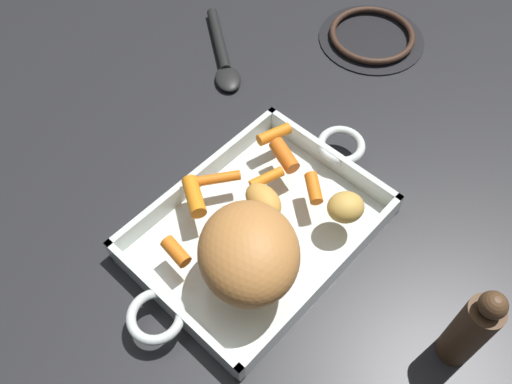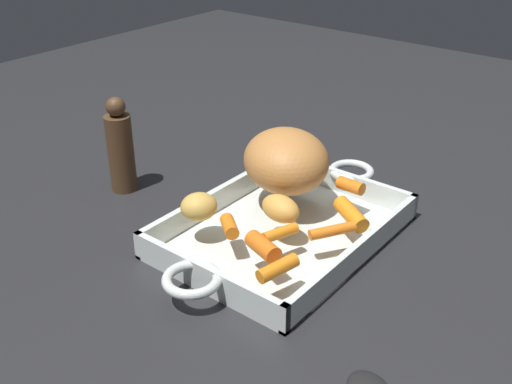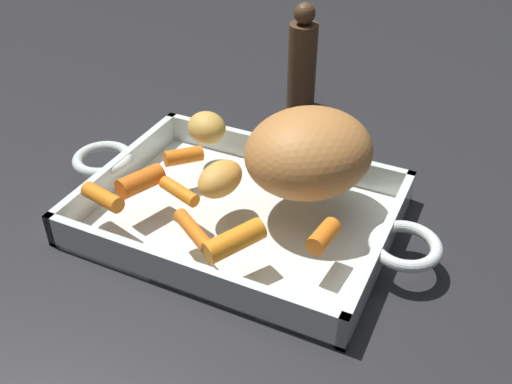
{
  "view_description": "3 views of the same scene",
  "coord_description": "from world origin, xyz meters",
  "px_view_note": "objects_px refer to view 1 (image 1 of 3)",
  "views": [
    {
      "loc": [
        0.28,
        0.26,
        0.66
      ],
      "look_at": [
        -0.01,
        -0.01,
        0.08
      ],
      "focal_mm": 38.07,
      "sensor_mm": 36.0,
      "label": 1
    },
    {
      "loc": [
        -0.58,
        -0.42,
        0.46
      ],
      "look_at": [
        -0.03,
        0.03,
        0.07
      ],
      "focal_mm": 42.48,
      "sensor_mm": 36.0,
      "label": 2
    },
    {
      "loc": [
        0.23,
        -0.45,
        0.41
      ],
      "look_at": [
        0.02,
        -0.01,
        0.05
      ],
      "focal_mm": 41.16,
      "sensor_mm": 36.0,
      "label": 3
    }
  ],
  "objects_px": {
    "baby_carrot_southwest": "(267,178)",
    "potato_whole": "(346,207)",
    "pork_roast": "(249,252)",
    "serving_spoon": "(222,55)",
    "baby_carrot_center_right": "(314,188)",
    "baby_carrot_southeast": "(284,156)",
    "baby_carrot_long": "(218,178)",
    "pepper_mill": "(471,329)",
    "roasting_dish": "(258,229)",
    "baby_carrot_short": "(176,252)",
    "potato_corner": "(263,201)",
    "stove_burner_rear": "(372,36)",
    "baby_carrot_center_left": "(274,134)",
    "baby_carrot_northeast": "(194,196)"
  },
  "relations": [
    {
      "from": "baby_carrot_short",
      "to": "serving_spoon",
      "type": "relative_size",
      "value": 0.22
    },
    {
      "from": "roasting_dish",
      "to": "baby_carrot_center_right",
      "type": "bearing_deg",
      "value": 162.99
    },
    {
      "from": "baby_carrot_short",
      "to": "potato_whole",
      "type": "distance_m",
      "value": 0.23
    },
    {
      "from": "potato_whole",
      "to": "pepper_mill",
      "type": "relative_size",
      "value": 0.32
    },
    {
      "from": "baby_carrot_southwest",
      "to": "potato_corner",
      "type": "bearing_deg",
      "value": 36.47
    },
    {
      "from": "baby_carrot_southeast",
      "to": "serving_spoon",
      "type": "relative_size",
      "value": 0.27
    },
    {
      "from": "roasting_dish",
      "to": "baby_carrot_center_right",
      "type": "relative_size",
      "value": 9.91
    },
    {
      "from": "baby_carrot_southwest",
      "to": "pepper_mill",
      "type": "relative_size",
      "value": 0.32
    },
    {
      "from": "pork_roast",
      "to": "stove_burner_rear",
      "type": "xyz_separation_m",
      "value": [
        -0.5,
        -0.17,
        -0.08
      ]
    },
    {
      "from": "baby_carrot_center_left",
      "to": "potato_corner",
      "type": "distance_m",
      "value": 0.12
    },
    {
      "from": "baby_carrot_center_left",
      "to": "pepper_mill",
      "type": "xyz_separation_m",
      "value": [
        0.08,
        0.36,
        0.02
      ]
    },
    {
      "from": "baby_carrot_southeast",
      "to": "pepper_mill",
      "type": "distance_m",
      "value": 0.33
    },
    {
      "from": "pork_roast",
      "to": "baby_carrot_southwest",
      "type": "xyz_separation_m",
      "value": [
        -0.12,
        -0.08,
        -0.04
      ]
    },
    {
      "from": "baby_carrot_center_left",
      "to": "serving_spoon",
      "type": "height_order",
      "value": "baby_carrot_center_left"
    },
    {
      "from": "baby_carrot_center_left",
      "to": "baby_carrot_northeast",
      "type": "relative_size",
      "value": 0.87
    },
    {
      "from": "baby_carrot_long",
      "to": "serving_spoon",
      "type": "distance_m",
      "value": 0.29
    },
    {
      "from": "baby_carrot_center_left",
      "to": "potato_corner",
      "type": "relative_size",
      "value": 0.89
    },
    {
      "from": "pork_roast",
      "to": "baby_carrot_center_right",
      "type": "distance_m",
      "value": 0.15
    },
    {
      "from": "baby_carrot_southeast",
      "to": "baby_carrot_long",
      "type": "xyz_separation_m",
      "value": [
        0.09,
        -0.04,
        -0.0
      ]
    },
    {
      "from": "baby_carrot_long",
      "to": "stove_burner_rear",
      "type": "xyz_separation_m",
      "value": [
        -0.43,
        -0.04,
        -0.04
      ]
    },
    {
      "from": "potato_corner",
      "to": "serving_spoon",
      "type": "bearing_deg",
      "value": -125.55
    },
    {
      "from": "baby_carrot_center_left",
      "to": "pepper_mill",
      "type": "bearing_deg",
      "value": 78.01
    },
    {
      "from": "pork_roast",
      "to": "baby_carrot_southwest",
      "type": "height_order",
      "value": "pork_roast"
    },
    {
      "from": "baby_carrot_short",
      "to": "baby_carrot_northeast",
      "type": "xyz_separation_m",
      "value": [
        -0.07,
        -0.04,
        0.0
      ]
    },
    {
      "from": "baby_carrot_center_left",
      "to": "pork_roast",
      "type": "bearing_deg",
      "value": 33.62
    },
    {
      "from": "baby_carrot_southwest",
      "to": "pepper_mill",
      "type": "xyz_separation_m",
      "value": [
        0.01,
        0.32,
        0.02
      ]
    },
    {
      "from": "potato_whole",
      "to": "pork_roast",
      "type": "bearing_deg",
      "value": -14.58
    },
    {
      "from": "stove_burner_rear",
      "to": "baby_carrot_short",
      "type": "bearing_deg",
      "value": 8.94
    },
    {
      "from": "roasting_dish",
      "to": "serving_spoon",
      "type": "relative_size",
      "value": 2.32
    },
    {
      "from": "pork_roast",
      "to": "baby_carrot_northeast",
      "type": "xyz_separation_m",
      "value": [
        -0.02,
        -0.12,
        -0.03
      ]
    },
    {
      "from": "potato_corner",
      "to": "stove_burner_rear",
      "type": "bearing_deg",
      "value": -164.27
    },
    {
      "from": "baby_carrot_long",
      "to": "potato_whole",
      "type": "height_order",
      "value": "potato_whole"
    },
    {
      "from": "baby_carrot_center_right",
      "to": "serving_spoon",
      "type": "xyz_separation_m",
      "value": [
        -0.13,
        -0.31,
        -0.04
      ]
    },
    {
      "from": "baby_carrot_southeast",
      "to": "baby_carrot_center_right",
      "type": "distance_m",
      "value": 0.07
    },
    {
      "from": "roasting_dish",
      "to": "baby_carrot_long",
      "type": "height_order",
      "value": "baby_carrot_long"
    },
    {
      "from": "baby_carrot_southeast",
      "to": "pepper_mill",
      "type": "xyz_separation_m",
      "value": [
        0.06,
        0.32,
        0.02
      ]
    },
    {
      "from": "baby_carrot_short",
      "to": "serving_spoon",
      "type": "bearing_deg",
      "value": -142.99
    },
    {
      "from": "baby_carrot_center_right",
      "to": "pepper_mill",
      "type": "relative_size",
      "value": 0.28
    },
    {
      "from": "baby_carrot_southwest",
      "to": "serving_spoon",
      "type": "distance_m",
      "value": 0.3
    },
    {
      "from": "baby_carrot_southwest",
      "to": "potato_whole",
      "type": "distance_m",
      "value": 0.12
    },
    {
      "from": "baby_carrot_center_right",
      "to": "baby_carrot_northeast",
      "type": "bearing_deg",
      "value": -41.85
    },
    {
      "from": "baby_carrot_center_right",
      "to": "potato_whole",
      "type": "xyz_separation_m",
      "value": [
        0.0,
        0.05,
        0.01
      ]
    },
    {
      "from": "roasting_dish",
      "to": "potato_whole",
      "type": "distance_m",
      "value": 0.12
    },
    {
      "from": "pepper_mill",
      "to": "baby_carrot_center_right",
      "type": "bearing_deg",
      "value": -99.22
    },
    {
      "from": "potato_corner",
      "to": "serving_spoon",
      "type": "relative_size",
      "value": 0.31
    },
    {
      "from": "serving_spoon",
      "to": "baby_carrot_long",
      "type": "bearing_deg",
      "value": -10.16
    },
    {
      "from": "baby_carrot_southwest",
      "to": "potato_whole",
      "type": "relative_size",
      "value": 1.0
    },
    {
      "from": "baby_carrot_southwest",
      "to": "potato_corner",
      "type": "distance_m",
      "value": 0.05
    },
    {
      "from": "baby_carrot_northeast",
      "to": "pepper_mill",
      "type": "height_order",
      "value": "pepper_mill"
    },
    {
      "from": "potato_corner",
      "to": "stove_burner_rear",
      "type": "height_order",
      "value": "potato_corner"
    }
  ]
}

